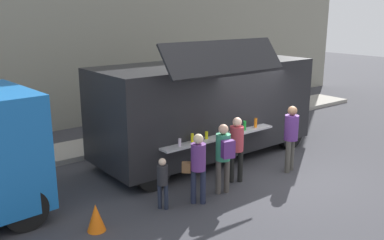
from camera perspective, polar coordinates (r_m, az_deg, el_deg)
name	(u,v)px	position (r m, az deg, el deg)	size (l,w,h in m)	color
ground_plane	(276,172)	(11.32, 11.36, -6.98)	(60.00, 60.00, 0.00)	#38383D
curb_strip	(38,158)	(12.70, -20.18, -4.86)	(28.00, 1.60, 0.15)	#9E998E
food_truck_main	(206,106)	(11.88, 1.97, 1.88)	(6.48, 3.05, 3.43)	black
traffic_cone_orange	(96,218)	(8.44, -12.92, -12.79)	(0.36, 0.36, 0.55)	orange
trash_bin	(245,108)	(16.29, 7.20, 1.59)	(0.60, 0.60, 0.97)	#30613A
customer_front_ordering	(236,144)	(10.25, 5.99, -3.28)	(0.52, 0.41, 1.65)	black
customer_mid_with_backpack	(224,152)	(9.55, 4.34, -4.37)	(0.40, 0.54, 1.65)	#49433E
customer_rear_waiting	(198,163)	(9.06, 0.77, -5.84)	(0.47, 0.45, 1.59)	#1E2339
customer_extra_browsing	(291,133)	(11.14, 13.31, -1.72)	(0.36, 0.36, 1.76)	#4A4741
child_near_queue	(163,179)	(8.93, -4.01, -7.99)	(0.23, 0.23, 1.14)	#1F2536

